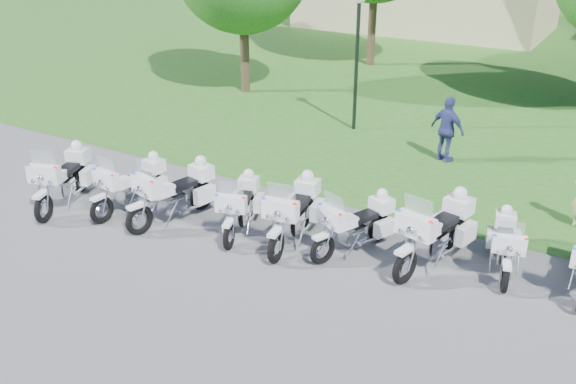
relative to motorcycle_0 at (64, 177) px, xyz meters
The scene contains 12 objects.
ground 5.42m from the motorcycle_0, ahead, with size 100.00×100.00×0.00m, color #5C5C61.
grass_lawn 27.88m from the motorcycle_0, 78.90° to the left, with size 100.00×48.00×0.01m, color #286620.
motorcycle_0 is the anchor object (origin of this frame).
motorcycle_1 1.77m from the motorcycle_0, 20.68° to the left, with size 0.91×2.32×1.56m.
motorcycle_2 3.03m from the motorcycle_0, 13.31° to the left, with size 1.19×2.49×1.70m.
motorcycle_3 4.67m from the motorcycle_0, 12.55° to the left, with size 1.15×2.15×1.49m.
motorcycle_4 5.99m from the motorcycle_0, 11.52° to the left, with size 1.03×2.51×1.69m.
motorcycle_5 7.39m from the motorcycle_0, 11.50° to the left, with size 1.29×2.15×1.53m.
motorcycle_6 9.05m from the motorcycle_0, 11.52° to the left, with size 1.26×2.61×1.78m.
motorcycle_7 10.42m from the motorcycle_0, 12.54° to the left, with size 1.03×2.05×1.41m.
lamp_post 10.00m from the motorcycle_0, 67.03° to the left, with size 0.44×0.44×4.50m.
bystander_c 10.49m from the motorcycle_0, 46.12° to the left, with size 1.12×0.47×1.91m, color navy.
Camera 1 is at (6.72, -10.13, 6.88)m, focal length 40.00 mm.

